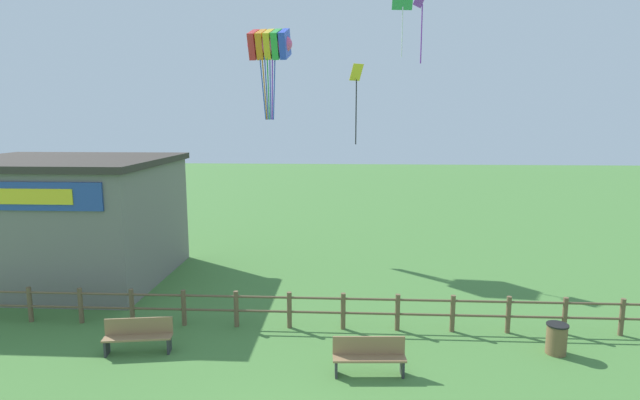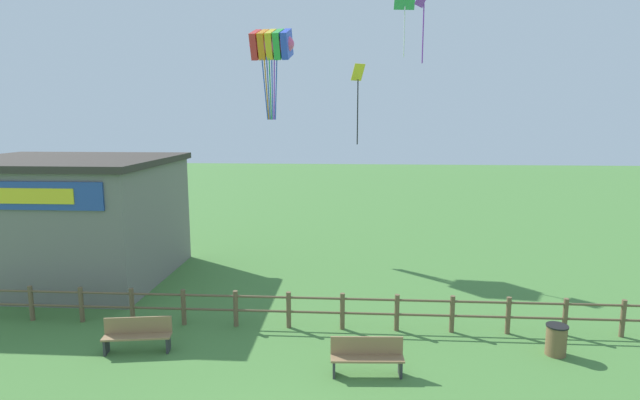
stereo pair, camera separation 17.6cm
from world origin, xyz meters
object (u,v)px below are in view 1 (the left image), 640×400
park_bench_by_building (138,335)px  kite_purple_streamer (422,2)px  seaside_building (65,219)px  trash_bin (557,339)px  kite_rainbow_parafoil (270,45)px  kite_yellow_diamond (356,91)px  kite_green_diamond (403,1)px  park_bench_near_fence (369,355)px

park_bench_by_building → kite_purple_streamer: 15.90m
seaside_building → trash_bin: size_ratio=9.51×
kite_rainbow_parafoil → kite_yellow_diamond: (4.01, -2.09, -2.22)m
trash_bin → kite_purple_streamer: bearing=107.3°
trash_bin → kite_green_diamond: 16.13m
kite_yellow_diamond → seaside_building: bearing=-161.5°
trash_bin → kite_rainbow_parafoil: size_ratio=0.19×
seaside_building → park_bench_by_building: bearing=-48.3°
kite_green_diamond → kite_purple_streamer: kite_green_diamond is taller
trash_bin → kite_yellow_diamond: bearing=119.6°
kite_green_diamond → trash_bin: bearing=-75.0°
kite_rainbow_parafoil → seaside_building: bearing=-140.6°
kite_rainbow_parafoil → kite_yellow_diamond: bearing=-27.5°
seaside_building → park_bench_near_fence: (11.29, -6.72, -1.85)m
kite_yellow_diamond → kite_purple_streamer: (2.57, -0.73, 3.41)m
park_bench_by_building → kite_purple_streamer: kite_purple_streamer is taller
seaside_building → kite_rainbow_parafoil: size_ratio=1.84×
seaside_building → kite_purple_streamer: kite_purple_streamer is taller
seaside_building → kite_rainbow_parafoil: 11.59m
seaside_building → park_bench_near_fence: bearing=-30.8°
park_bench_by_building → kite_purple_streamer: (8.37, 8.90, 10.18)m
trash_bin → kite_purple_streamer: kite_purple_streamer is taller
seaside_building → kite_rainbow_parafoil: kite_rainbow_parafoil is taller
seaside_building → kite_purple_streamer: bearing=12.3°
park_bench_near_fence → seaside_building: bearing=149.2°
seaside_building → park_bench_by_building: seaside_building is taller
park_bench_near_fence → kite_green_diamond: (1.89, 12.77, 10.88)m
park_bench_near_fence → park_bench_by_building: bearing=172.4°
kite_yellow_diamond → kite_purple_streamer: size_ratio=1.03×
kite_rainbow_parafoil → park_bench_near_fence: bearing=-71.3°
seaside_building → kite_green_diamond: bearing=24.7°
seaside_building → kite_green_diamond: kite_green_diamond is taller
park_bench_near_fence → kite_yellow_diamond: bearing=91.2°
park_bench_near_fence → kite_purple_streamer: 14.26m
kite_green_diamond → park_bench_by_building: bearing=-123.5°
seaside_building → trash_bin: bearing=-18.3°
trash_bin → kite_rainbow_parafoil: 17.07m
park_bench_near_fence → kite_purple_streamer: (2.35, 9.70, 10.18)m
kite_rainbow_parafoil → kite_purple_streamer: kite_purple_streamer is taller
kite_rainbow_parafoil → kite_yellow_diamond: 5.03m
seaside_building → kite_purple_streamer: size_ratio=2.36×
kite_rainbow_parafoil → kite_yellow_diamond: size_ratio=1.25×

